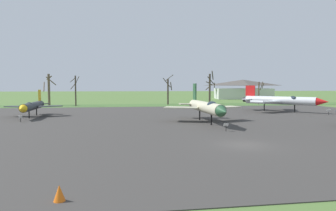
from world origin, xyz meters
The scene contains 16 objects.
ground_plane centered at (0.00, 0.00, 0.00)m, with size 600.00×600.00×0.00m, color #4C6B33.
asphalt_apron centered at (0.00, 18.29, 0.03)m, with size 79.57×60.97×0.05m, color #383533.
grass_verge_strip centered at (0.00, 54.78, 0.03)m, with size 139.57×12.00×0.06m, color #3F612D.
jet_fighter_front_right centered at (1.02, 15.55, 2.22)m, with size 11.48×15.54×5.51m.
info_placard_front_right centered at (1.08, 7.56, 0.59)m, with size 0.54×0.28×0.92m.
jet_fighter_rear_center centered at (20.63, 30.67, 2.31)m, with size 13.43×14.08×5.25m.
info_placard_rear_center centered at (25.41, 22.99, 0.65)m, with size 0.64×0.37×1.02m.
jet_fighter_rear_left centered at (-24.97, 26.94, 1.87)m, with size 9.18×13.12×4.48m.
info_placard_rear_left centered at (-24.60, 20.15, 0.56)m, with size 0.46×0.26×0.93m.
bare_tree_far_left centered at (-29.90, 58.05, 4.48)m, with size 3.52×3.06×8.38m.
bare_tree_left_of_center centered at (-22.50, 54.37, 4.21)m, with size 2.32×1.74×7.83m.
bare_tree_center centered at (1.94, 56.79, 4.07)m, with size 3.13×3.16×8.39m.
bare_tree_right_of_center centered at (14.31, 58.01, 4.86)m, with size 3.11×2.88×9.53m.
bare_tree_far_right centered at (27.42, 53.95, 3.58)m, with size 1.64×2.30×6.45m.
visitor_building centered at (38.28, 91.29, 3.87)m, with size 24.69×16.05×7.88m.
traffic_cone centered at (-12.93, -10.53, 0.39)m, with size 0.54×0.54×0.77m, color orange.
Camera 1 is at (-10.11, -23.48, 5.01)m, focal length 31.32 mm.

